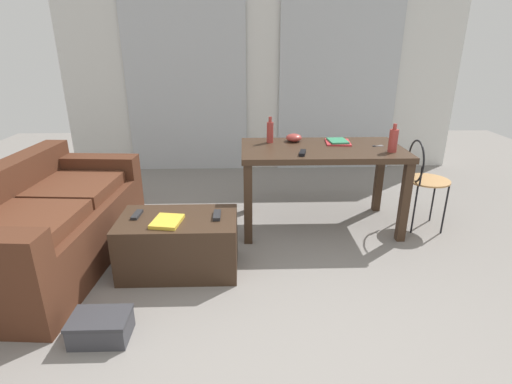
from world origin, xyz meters
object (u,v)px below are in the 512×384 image
bowl (294,138)px  magazine (167,221)px  book_stack (338,142)px  tv_remote_secondary (137,215)px  bottle_far (270,132)px  craft_table (321,158)px  couch (45,225)px  wire_chair (422,174)px  tv_remote_primary (217,215)px  coffee_table (179,244)px  shoebox (101,327)px  scissors (376,146)px  bottle_near (393,140)px  tv_remote_on_table (303,153)px

bowl → magazine: size_ratio=0.63×
book_stack → tv_remote_secondary: size_ratio=1.75×
bottle_far → craft_table: bearing=-22.5°
couch → wire_chair: wire_chair is taller
bowl → wire_chair: bearing=-14.3°
tv_remote_primary → tv_remote_secondary: size_ratio=1.04×
craft_table → book_stack: bearing=40.7°
bowl → bottle_far: bearing=-171.2°
tv_remote_secondary → magazine: magazine is taller
coffee_table → tv_remote_primary: 0.36m
shoebox → bottle_far: bearing=57.2°
scissors → magazine: size_ratio=0.44×
couch → book_stack: bearing=17.5°
coffee_table → shoebox: 0.84m
tv_remote_primary → magazine: 0.36m
scissors → tv_remote_secondary: (-1.97, -0.70, -0.32)m
bottle_far → tv_remote_primary: bottle_far is taller
craft_table → tv_remote_secondary: craft_table is taller
craft_table → bottle_far: size_ratio=6.00×
bottle_near → shoebox: bottle_near is taller
bottle_far → shoebox: (-1.08, -1.67, -0.78)m
book_stack → scissors: book_stack is taller
couch → magazine: size_ratio=7.91×
tv_remote_on_table → scissors: (0.69, 0.25, -0.01)m
couch → tv_remote_on_table: 2.08m
couch → bowl: bowl is taller
tv_remote_on_table → bottle_far: bearing=133.3°
bowl → bottle_near: bearing=-26.7°
craft_table → tv_remote_primary: (-0.89, -0.72, -0.22)m
couch → bottle_near: (2.76, 0.43, 0.54)m
coffee_table → tv_remote_secondary: bearing=171.5°
coffee_table → book_stack: 1.70m
couch → tv_remote_secondary: (0.72, -0.08, 0.12)m
tv_remote_secondary → shoebox: 0.87m
craft_table → bottle_near: size_ratio=5.99×
scissors → craft_table: bearing=-177.9°
couch → scissors: size_ratio=18.10×
tv_remote_on_table → tv_remote_secondary: (-1.27, -0.46, -0.33)m
couch → book_stack: 2.53m
bottle_near → bottle_far: same height
bowl → tv_remote_primary: bowl is taller
shoebox → couch: bearing=127.7°
book_stack → bottle_near: bearing=-39.5°
couch → tv_remote_primary: (1.31, -0.12, 0.12)m
tv_remote_on_table → shoebox: size_ratio=0.46×
bowl → shoebox: bearing=-127.4°
scissors → tv_remote_on_table: bearing=-160.4°
couch → shoebox: size_ratio=5.45×
craft_table → bottle_near: bearing=-17.1°
book_stack → magazine: bearing=-145.6°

